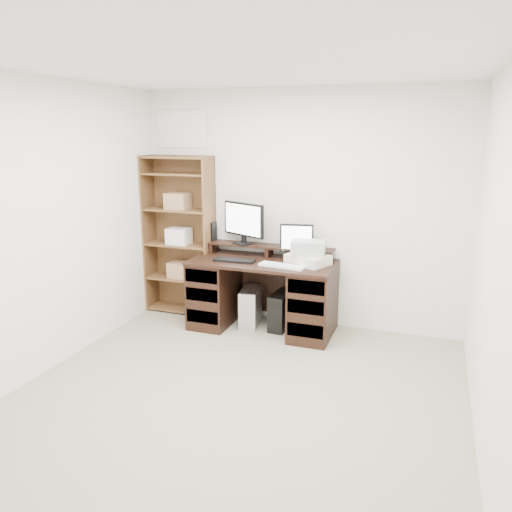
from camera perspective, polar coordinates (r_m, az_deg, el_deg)
The scene contains 14 objects.
room at distance 3.48m, azimuth -3.72°, elevation 0.69°, with size 3.54×4.04×2.54m.
desk at distance 5.29m, azimuth 0.78°, elevation -4.32°, with size 1.50×0.70×0.75m.
riser_shelf at distance 5.35m, azimuth 1.52°, elevation 0.95°, with size 1.40×0.22×0.12m.
monitor_wide at distance 5.38m, azimuth -1.42°, elevation 4.01°, with size 0.53×0.27×0.45m.
monitor_small at distance 5.19m, azimuth 4.65°, elevation 1.77°, with size 0.34×0.16×0.38m.
speaker at distance 5.59m, azimuth -5.07°, elevation 2.83°, with size 0.08×0.08×0.21m, color black.
keyboard_black at distance 5.16m, azimuth -2.48°, elevation -0.50°, with size 0.43×0.14×0.02m, color black.
keyboard_white at distance 4.95m, azimuth 3.00°, elevation -1.13°, with size 0.47×0.14×0.02m, color white.
mouse at distance 4.89m, azimuth 6.74°, elevation -1.33°, with size 0.09×0.06×0.03m, color silver.
printer at distance 5.06m, azimuth 5.96°, elevation -0.40°, with size 0.39×0.30×0.10m, color beige.
basket at distance 5.03m, azimuth 6.00°, elevation 0.93°, with size 0.33×0.24×0.14m, color #A7AEB3.
tower_silver at distance 5.45m, azimuth -0.62°, elevation -5.80°, with size 0.18×0.41×0.41m, color silver.
tower_black at distance 5.36m, azimuth 2.93°, elevation -6.25°, with size 0.20×0.41×0.39m.
bookshelf at distance 5.76m, azimuth -8.68°, elevation 2.49°, with size 0.80×0.30×1.80m.
Camera 1 is at (1.35, -3.11, 2.05)m, focal length 35.00 mm.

